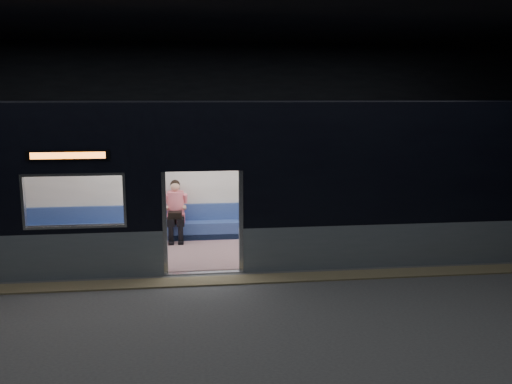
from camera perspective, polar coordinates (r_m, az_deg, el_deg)
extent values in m
cube|color=#47494C|center=(9.90, -5.32, -10.49)|extent=(24.00, 14.00, 0.01)
cube|color=black|center=(9.39, -5.85, 19.30)|extent=(24.00, 14.00, 0.04)
cube|color=black|center=(16.28, -6.21, 6.67)|extent=(24.00, 0.04, 5.00)
cube|color=black|center=(2.50, -1.36, -13.14)|extent=(24.00, 0.04, 5.00)
cube|color=#8C7F59|center=(10.41, -5.41, -9.32)|extent=(22.80, 0.50, 0.03)
cube|color=gray|center=(11.90, 18.62, -5.14)|extent=(8.30, 0.12, 0.90)
cube|color=black|center=(11.59, 19.07, 2.52)|extent=(8.30, 0.12, 2.30)
cube|color=black|center=(10.36, -5.74, 5.38)|extent=(1.40, 0.12, 1.15)
cube|color=#B7BABC|center=(10.63, -9.58, -3.34)|extent=(0.08, 0.14, 2.05)
cube|color=#B7BABC|center=(10.66, -1.60, -3.16)|extent=(0.08, 0.14, 2.05)
cube|color=black|center=(10.54, -19.16, 3.66)|extent=(1.50, 0.04, 0.18)
cube|color=orange|center=(10.53, -19.17, 3.66)|extent=(1.34, 0.03, 0.12)
cube|color=beige|center=(13.34, -5.94, 2.02)|extent=(18.00, 0.12, 3.20)
cube|color=black|center=(11.77, -5.96, 9.12)|extent=(18.00, 3.00, 0.15)
cube|color=#7D5B61|center=(12.27, -5.67, -6.27)|extent=(17.76, 2.76, 0.04)
cube|color=beige|center=(11.82, -5.87, 4.63)|extent=(17.76, 2.76, 0.10)
cube|color=navy|center=(13.29, -5.81, -3.97)|extent=(11.00, 0.48, 0.41)
cube|color=navy|center=(13.38, -5.86, -2.09)|extent=(11.00, 0.10, 0.40)
cube|color=#7F5C6A|center=(11.57, -22.24, -6.85)|extent=(4.40, 0.48, 0.41)
cube|color=#7F5C6A|center=(11.70, 10.91, -6.08)|extent=(4.40, 0.48, 0.41)
cylinder|color=silver|center=(10.91, -10.64, -2.24)|extent=(0.04, 0.04, 2.26)
cylinder|color=silver|center=(13.12, -10.03, -0.12)|extent=(0.04, 0.04, 2.26)
cylinder|color=silver|center=(10.95, -0.66, -2.02)|extent=(0.04, 0.04, 2.26)
cylinder|color=silver|center=(13.15, -1.74, 0.05)|extent=(0.04, 0.04, 2.26)
cylinder|color=silver|center=(12.94, -5.94, 3.33)|extent=(11.00, 0.03, 0.03)
cube|color=black|center=(13.00, -8.94, -3.05)|extent=(0.18, 0.50, 0.17)
cube|color=black|center=(12.99, -7.95, -3.03)|extent=(0.18, 0.50, 0.17)
cylinder|color=black|center=(12.84, -8.93, -4.50)|extent=(0.12, 0.12, 0.43)
cylinder|color=black|center=(12.83, -7.93, -4.48)|extent=(0.12, 0.12, 0.43)
cube|color=#F07480|center=(13.19, -8.42, -2.74)|extent=(0.43, 0.23, 0.21)
cylinder|color=#F07480|center=(13.14, -8.46, -1.12)|extent=(0.41, 0.41, 0.55)
sphere|color=tan|center=(13.05, -8.51, 0.56)|extent=(0.22, 0.22, 0.22)
sphere|color=black|center=(13.09, -8.51, 0.77)|extent=(0.23, 0.23, 0.23)
cube|color=black|center=(12.88, -8.52, -2.41)|extent=(0.40, 0.37, 0.16)
cube|color=white|center=(14.27, 14.60, 1.69)|extent=(0.94, 0.03, 0.61)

